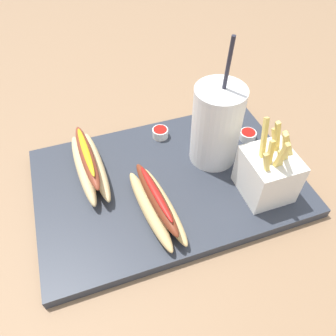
{
  "coord_description": "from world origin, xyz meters",
  "views": [
    {
      "loc": [
        -0.13,
        -0.38,
        0.5
      ],
      "look_at": [
        0.0,
        0.0,
        0.05
      ],
      "focal_mm": 34.76,
      "sensor_mm": 36.0,
      "label": 1
    }
  ],
  "objects_px": {
    "soda_cup": "(216,126)",
    "ketchup_cup_1": "(248,135)",
    "hot_dog_1": "(156,204)",
    "ketchup_cup_2": "(160,133)",
    "hot_dog_2": "(89,164)",
    "fries_basket": "(268,173)"
  },
  "relations": [
    {
      "from": "soda_cup",
      "to": "ketchup_cup_1",
      "type": "distance_m",
      "value": 0.12
    },
    {
      "from": "fries_basket",
      "to": "ketchup_cup_2",
      "type": "xyz_separation_m",
      "value": [
        -0.13,
        0.2,
        -0.04
      ]
    },
    {
      "from": "fries_basket",
      "to": "hot_dog_1",
      "type": "xyz_separation_m",
      "value": [
        -0.2,
        0.02,
        -0.02
      ]
    },
    {
      "from": "hot_dog_1",
      "to": "hot_dog_2",
      "type": "xyz_separation_m",
      "value": [
        -0.09,
        0.13,
        0.0
      ]
    },
    {
      "from": "soda_cup",
      "to": "hot_dog_2",
      "type": "xyz_separation_m",
      "value": [
        -0.24,
        0.03,
        -0.05
      ]
    },
    {
      "from": "hot_dog_1",
      "to": "ketchup_cup_1",
      "type": "bearing_deg",
      "value": 25.7
    },
    {
      "from": "soda_cup",
      "to": "hot_dog_1",
      "type": "distance_m",
      "value": 0.19
    },
    {
      "from": "hot_dog_1",
      "to": "ketchup_cup_2",
      "type": "bearing_deg",
      "value": 69.84
    },
    {
      "from": "ketchup_cup_2",
      "to": "hot_dog_2",
      "type": "bearing_deg",
      "value": -160.33
    },
    {
      "from": "soda_cup",
      "to": "ketchup_cup_2",
      "type": "bearing_deg",
      "value": 132.05
    },
    {
      "from": "soda_cup",
      "to": "ketchup_cup_2",
      "type": "relative_size",
      "value": 7.49
    },
    {
      "from": "fries_basket",
      "to": "hot_dog_2",
      "type": "xyz_separation_m",
      "value": [
        -0.29,
        0.14,
        -0.02
      ]
    },
    {
      "from": "soda_cup",
      "to": "fries_basket",
      "type": "distance_m",
      "value": 0.13
    },
    {
      "from": "hot_dog_2",
      "to": "ketchup_cup_1",
      "type": "relative_size",
      "value": 5.48
    },
    {
      "from": "hot_dog_1",
      "to": "hot_dog_2",
      "type": "height_order",
      "value": "hot_dog_2"
    },
    {
      "from": "hot_dog_2",
      "to": "ketchup_cup_2",
      "type": "relative_size",
      "value": 5.63
    },
    {
      "from": "hot_dog_2",
      "to": "ketchup_cup_1",
      "type": "distance_m",
      "value": 0.33
    },
    {
      "from": "ketchup_cup_2",
      "to": "hot_dog_1",
      "type": "bearing_deg",
      "value": -110.16
    },
    {
      "from": "ketchup_cup_1",
      "to": "ketchup_cup_2",
      "type": "distance_m",
      "value": 0.19
    },
    {
      "from": "fries_basket",
      "to": "hot_dog_2",
      "type": "bearing_deg",
      "value": 153.73
    },
    {
      "from": "hot_dog_2",
      "to": "ketchup_cup_1",
      "type": "height_order",
      "value": "hot_dog_2"
    },
    {
      "from": "fries_basket",
      "to": "hot_dog_2",
      "type": "height_order",
      "value": "fries_basket"
    }
  ]
}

